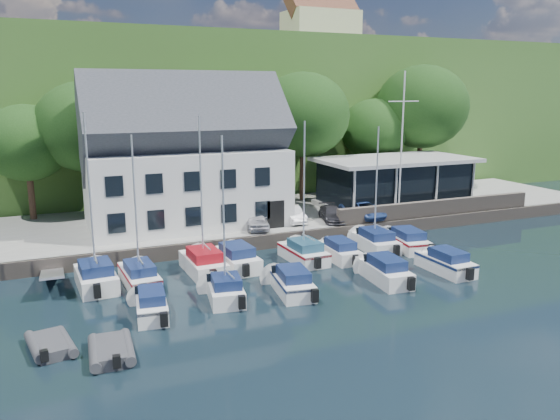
# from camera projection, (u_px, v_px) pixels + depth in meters

# --- Properties ---
(ground) EXTENTS (180.00, 180.00, 0.00)m
(ground) POSITION_uv_depth(u_px,v_px,m) (392.00, 297.00, 28.84)
(ground) COLOR black
(ground) RESTS_ON ground
(quay) EXTENTS (60.00, 13.00, 1.00)m
(quay) POSITION_uv_depth(u_px,v_px,m) (269.00, 218.00, 44.47)
(quay) COLOR gray
(quay) RESTS_ON ground
(quay_face) EXTENTS (60.00, 0.30, 1.00)m
(quay_face) POSITION_uv_depth(u_px,v_px,m) (303.00, 238.00, 38.62)
(quay_face) COLOR #5E544B
(quay_face) RESTS_ON ground
(hillside) EXTENTS (160.00, 75.00, 16.00)m
(hillside) POSITION_uv_depth(u_px,v_px,m) (160.00, 109.00, 82.90)
(hillside) COLOR #355A21
(hillside) RESTS_ON ground
(field_patch) EXTENTS (50.00, 30.00, 0.30)m
(field_patch) POSITION_uv_depth(u_px,v_px,m) (197.00, 58.00, 91.40)
(field_patch) COLOR #576231
(field_patch) RESTS_ON hillside
(farmhouse) EXTENTS (10.40, 7.00, 8.20)m
(farmhouse) POSITION_uv_depth(u_px,v_px,m) (320.00, 25.00, 79.71)
(farmhouse) COLOR beige
(farmhouse) RESTS_ON hillside
(harbor_building) EXTENTS (14.40, 8.20, 8.70)m
(harbor_building) POSITION_uv_depth(u_px,v_px,m) (185.00, 165.00, 39.87)
(harbor_building) COLOR silver
(harbor_building) RESTS_ON quay
(club_pavilion) EXTENTS (13.20, 7.20, 4.10)m
(club_pavilion) POSITION_uv_depth(u_px,v_px,m) (394.00, 182.00, 46.77)
(club_pavilion) COLOR black
(club_pavilion) RESTS_ON quay
(seawall) EXTENTS (18.00, 0.50, 1.20)m
(seawall) POSITION_uv_depth(u_px,v_px,m) (438.00, 207.00, 43.32)
(seawall) COLOR #5E544B
(seawall) RESTS_ON quay
(gangway) EXTENTS (1.20, 6.00, 1.40)m
(gangway) POSITION_uv_depth(u_px,v_px,m) (53.00, 285.00, 30.64)
(gangway) COLOR silver
(gangway) RESTS_ON ground
(car_silver) EXTENTS (2.19, 4.08, 1.32)m
(car_silver) POSITION_uv_depth(u_px,v_px,m) (255.00, 219.00, 39.11)
(car_silver) COLOR silver
(car_silver) RESTS_ON quay
(car_white) EXTENTS (1.51, 3.71, 1.20)m
(car_white) POSITION_uv_depth(u_px,v_px,m) (292.00, 214.00, 41.08)
(car_white) COLOR silver
(car_white) RESTS_ON quay
(car_dgrey) EXTENTS (2.47, 4.05, 1.10)m
(car_dgrey) POSITION_uv_depth(u_px,v_px,m) (332.00, 214.00, 41.41)
(car_dgrey) COLOR #2F2F34
(car_dgrey) RESTS_ON quay
(car_blue) EXTENTS (1.68, 3.97, 1.34)m
(car_blue) POSITION_uv_depth(u_px,v_px,m) (363.00, 209.00, 42.36)
(car_blue) COLOR navy
(car_blue) RESTS_ON quay
(flagpole) EXTENTS (2.67, 0.20, 11.12)m
(flagpole) POSITION_uv_depth(u_px,v_px,m) (402.00, 146.00, 41.51)
(flagpole) COLOR silver
(flagpole) RESTS_ON quay
(tree_0) EXTENTS (6.39, 6.39, 8.74)m
(tree_0) POSITION_uv_depth(u_px,v_px,m) (28.00, 163.00, 41.16)
(tree_0) COLOR black
(tree_0) RESTS_ON quay
(tree_1) EXTENTS (7.63, 7.63, 10.42)m
(tree_1) POSITION_uv_depth(u_px,v_px,m) (88.00, 150.00, 41.93)
(tree_1) COLOR black
(tree_1) RESTS_ON quay
(tree_2) EXTENTS (8.03, 8.03, 10.97)m
(tree_2) POSITION_uv_depth(u_px,v_px,m) (228.00, 141.00, 46.41)
(tree_2) COLOR black
(tree_2) RESTS_ON quay
(tree_3) EXTENTS (8.29, 8.29, 11.33)m
(tree_3) POSITION_uv_depth(u_px,v_px,m) (303.00, 137.00, 48.42)
(tree_3) COLOR black
(tree_3) RESTS_ON quay
(tree_4) EXTENTS (6.57, 6.57, 8.98)m
(tree_4) POSITION_uv_depth(u_px,v_px,m) (374.00, 145.00, 52.95)
(tree_4) COLOR black
(tree_4) RESTS_ON quay
(tree_5) EXTENTS (8.90, 8.90, 12.16)m
(tree_5) POSITION_uv_depth(u_px,v_px,m) (421.00, 128.00, 53.35)
(tree_5) COLOR black
(tree_5) RESTS_ON quay
(boat_r1_0) EXTENTS (2.44, 5.77, 9.49)m
(boat_r1_0) POSITION_uv_depth(u_px,v_px,m) (90.00, 204.00, 29.17)
(boat_r1_0) COLOR white
(boat_r1_0) RESTS_ON ground
(boat_r1_1) EXTENTS (2.15, 6.18, 8.36)m
(boat_r1_1) POSITION_uv_depth(u_px,v_px,m) (136.00, 212.00, 29.72)
(boat_r1_1) COLOR white
(boat_r1_1) RESTS_ON ground
(boat_r1_2) EXTENTS (2.28, 6.28, 9.35)m
(boat_r1_2) POSITION_uv_depth(u_px,v_px,m) (201.00, 196.00, 31.65)
(boat_r1_2) COLOR white
(boat_r1_2) RESTS_ON ground
(boat_r1_3) EXTENTS (2.39, 6.16, 1.52)m
(boat_r1_3) POSITION_uv_depth(u_px,v_px,m) (236.00, 256.00, 33.46)
(boat_r1_3) COLOR white
(boat_r1_3) RESTS_ON ground
(boat_r1_4) EXTENTS (2.25, 5.85, 8.64)m
(boat_r1_4) POSITION_uv_depth(u_px,v_px,m) (304.00, 195.00, 34.03)
(boat_r1_4) COLOR white
(boat_r1_4) RESTS_ON ground
(boat_r1_5) EXTENTS (1.81, 5.55, 1.36)m
(boat_r1_5) POSITION_uv_depth(u_px,v_px,m) (339.00, 249.00, 35.24)
(boat_r1_5) COLOR white
(boat_r1_5) RESTS_ON ground
(boat_r1_6) EXTENTS (2.57, 6.33, 8.87)m
(boat_r1_6) POSITION_uv_depth(u_px,v_px,m) (376.00, 186.00, 36.58)
(boat_r1_6) COLOR white
(boat_r1_6) RESTS_ON ground
(boat_r1_7) EXTENTS (2.80, 6.46, 1.42)m
(boat_r1_7) POSITION_uv_depth(u_px,v_px,m) (406.00, 238.00, 37.61)
(boat_r1_7) COLOR white
(boat_r1_7) RESTS_ON ground
(boat_r2_0) EXTENTS (2.14, 5.28, 1.35)m
(boat_r2_0) POSITION_uv_depth(u_px,v_px,m) (151.00, 302.00, 26.40)
(boat_r2_0) COLOR white
(boat_r2_0) RESTS_ON ground
(boat_r2_1) EXTENTS (2.56, 4.92, 8.40)m
(boat_r2_1) POSITION_uv_depth(u_px,v_px,m) (224.00, 222.00, 27.46)
(boat_r2_1) COLOR white
(boat_r2_1) RESTS_ON ground
(boat_r2_2) EXTENTS (2.62, 5.95, 1.39)m
(boat_r2_2) POSITION_uv_depth(u_px,v_px,m) (292.00, 280.00, 29.40)
(boat_r2_2) COLOR white
(boat_r2_2) RESTS_ON ground
(boat_r2_3) EXTENTS (2.29, 6.20, 1.48)m
(boat_r2_3) POSITION_uv_depth(u_px,v_px,m) (384.00, 268.00, 31.17)
(boat_r2_3) COLOR white
(boat_r2_3) RESTS_ON ground
(boat_r2_4) EXTENTS (1.87, 5.64, 1.43)m
(boat_r2_4) POSITION_uv_depth(u_px,v_px,m) (445.00, 260.00, 32.71)
(boat_r2_4) COLOR white
(boat_r2_4) RESTS_ON ground
(dinghy_0) EXTENTS (2.21, 3.14, 0.67)m
(dinghy_0) POSITION_uv_depth(u_px,v_px,m) (50.00, 343.00, 22.82)
(dinghy_0) COLOR #38393D
(dinghy_0) RESTS_ON ground
(dinghy_1) EXTENTS (1.96, 3.12, 0.71)m
(dinghy_1) POSITION_uv_depth(u_px,v_px,m) (111.00, 349.00, 22.29)
(dinghy_1) COLOR #38393D
(dinghy_1) RESTS_ON ground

